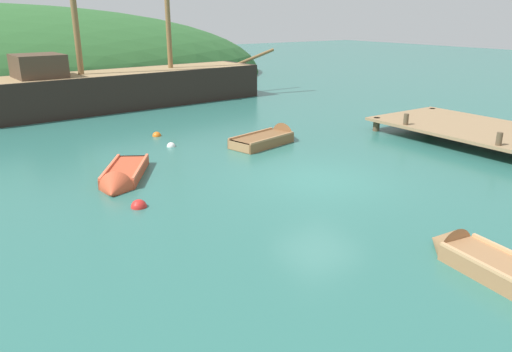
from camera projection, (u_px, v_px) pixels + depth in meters
ground_plane at (320, 180)px, 14.96m from camera, size 120.00×120.00×0.00m
dock at (478, 130)px, 19.27m from camera, size 4.51×7.87×1.63m
sailing_ship at (124, 93)px, 26.58m from camera, size 18.32×4.28×12.84m
rowboat_outer_left at (488, 266)px, 9.62m from camera, size 1.41×3.37×0.95m
rowboat_outer_right at (271, 140)px, 19.23m from camera, size 3.36×1.85×1.13m
rowboat_near_dock at (122, 179)px, 14.80m from camera, size 2.59×3.33×0.98m
buoy_red at (139, 207)px, 12.86m from camera, size 0.42×0.42×0.42m
buoy_orange at (157, 136)px, 20.31m from camera, size 0.37×0.37×0.37m
buoy_white at (171, 147)px, 18.71m from camera, size 0.33×0.33×0.33m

